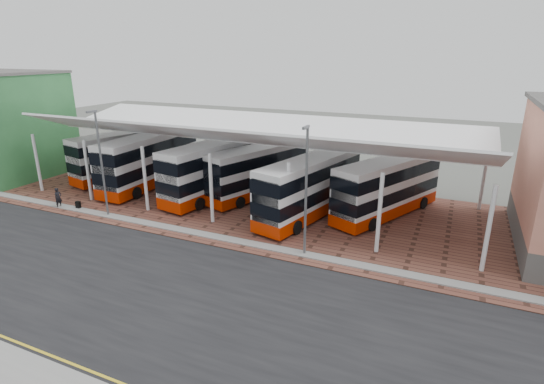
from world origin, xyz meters
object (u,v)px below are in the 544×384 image
Objects in this scene: bus_0 at (125,155)px; bus_1 at (150,161)px; bus_3 at (259,172)px; bus_2 at (216,169)px; bus_5 at (388,188)px; pedestrian at (58,198)px; bus_4 at (310,188)px.

bus_0 is 0.96× the size of bus_1.
bus_2 is at bearing -137.73° from bus_3.
bus_0 is 25.56m from bus_5.
bus_1 is at bearing -152.16° from bus_5.
bus_2 is at bearing -150.68° from bus_5.
bus_0 reaches higher than pedestrian.
bus_4 is at bearing -7.24° from bus_3.
bus_1 is at bearing -152.76° from bus_3.
bus_1 is at bearing -5.58° from bus_0.
pedestrian is (-2.84, -7.88, -1.55)m from bus_1.
bus_4 is 20.09m from pedestrian.
bus_3 is (14.63, 0.10, -0.08)m from bus_0.
bus_4 is at bearing -5.52° from bus_1.
pedestrian is (-9.95, -7.94, -1.51)m from bus_2.
bus_2 reaches higher than pedestrian.
bus_2 is at bearing -47.98° from pedestrian.
bus_3 is 0.95× the size of bus_4.
bus_1 is 21.42m from bus_5.
bus_3 is 1.00× the size of bus_5.
bus_2 is (7.10, 0.05, -0.04)m from bus_1.
bus_4 is (16.08, -1.31, -0.13)m from bus_1.
bus_1 is 1.09× the size of bus_5.
bus_4 is at bearing 5.17° from bus_0.
bus_1 is 7.10m from bus_2.
bus_5 is 25.93m from pedestrian.
pedestrian is at bearing -125.68° from bus_3.
bus_5 is at bearing 39.60° from bus_4.
bus_1 reaches higher than pedestrian.
bus_4 is 5.90m from bus_5.
bus_2 reaches higher than bus_4.
bus_0 is at bearing -174.03° from bus_4.
bus_1 reaches higher than bus_2.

